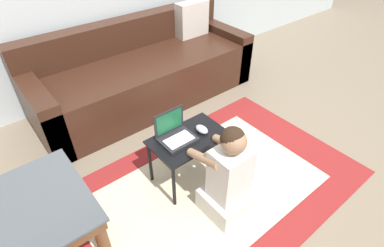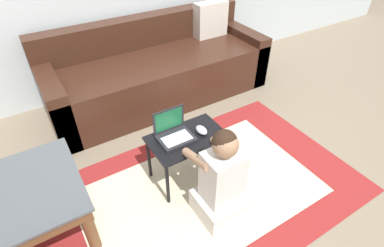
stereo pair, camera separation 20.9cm
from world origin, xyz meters
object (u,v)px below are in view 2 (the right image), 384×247
object	(u,v)px
person_seated	(221,181)
coffee_table	(8,205)
couch	(159,71)
computer_mouse	(201,130)
laptop_desk	(187,143)
laptop	(174,134)

from	to	relation	value
person_seated	coffee_table	bearing A→B (deg)	158.18
couch	computer_mouse	world-z (taller)	couch
laptop_desk	coffee_table	bearing A→B (deg)	176.03
person_seated	laptop	bearing A→B (deg)	102.92
laptop	computer_mouse	world-z (taller)	laptop
couch	coffee_table	xyz separation A→B (m)	(-1.48, -1.07, 0.06)
coffee_table	computer_mouse	bearing A→B (deg)	-3.90
coffee_table	person_seated	distance (m)	1.24
laptop	computer_mouse	size ratio (longest dim) A/B	2.18
couch	person_seated	world-z (taller)	couch
coffee_table	person_seated	bearing A→B (deg)	-21.82
coffee_table	laptop	xyz separation A→B (m)	(1.05, -0.03, 0.08)
coffee_table	person_seated	size ratio (longest dim) A/B	1.16
laptop	laptop_desk	bearing A→B (deg)	-30.34
computer_mouse	person_seated	size ratio (longest dim) A/B	0.15
couch	laptop	world-z (taller)	couch
laptop	person_seated	distance (m)	0.46
coffee_table	laptop	distance (m)	1.06
coffee_table	computer_mouse	world-z (taller)	computer_mouse
couch	coffee_table	size ratio (longest dim) A/B	2.72
coffee_table	laptop	bearing A→B (deg)	-1.77
computer_mouse	person_seated	distance (m)	0.40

